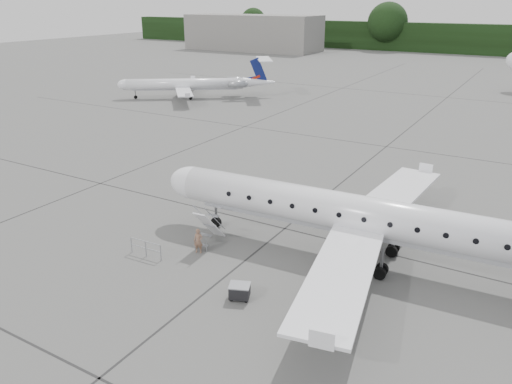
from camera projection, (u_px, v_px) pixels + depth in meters
The scene contains 8 objects.
ground at pixel (323, 275), 27.66m from camera, with size 320.00×320.00×0.00m, color #585856.
terminal_building at pixel (253, 33), 147.32m from camera, with size 40.00×14.00×10.00m, color slate.
main_regional_jet at pixel (373, 199), 27.74m from camera, with size 30.75×22.14×7.88m, color white, non-canonical shape.
airstair at pixel (210, 226), 30.80m from camera, with size 0.85×2.30×2.47m, color white, non-canonical shape.
passenger at pixel (198, 241), 29.89m from camera, with size 0.56×0.37×1.54m, color #89614A.
safety_railing at pixel (146, 249), 29.52m from camera, with size 2.20×0.08×1.00m, color #919398, non-canonical shape.
baggage_cart at pixel (240, 291), 25.36m from camera, with size 1.01×0.82×0.87m, color black, non-canonical shape.
bg_regional_left at pixel (185, 79), 75.98m from camera, with size 22.71×16.35×5.96m, color white, non-canonical shape.
Camera 1 is at (8.99, -22.68, 14.32)m, focal length 35.00 mm.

